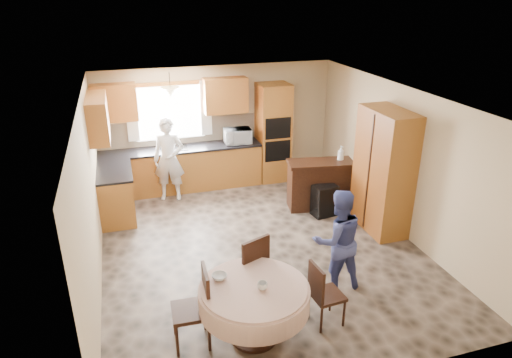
{
  "coord_description": "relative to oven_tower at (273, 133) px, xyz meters",
  "views": [
    {
      "loc": [
        -1.95,
        -6.24,
        3.98
      ],
      "look_at": [
        0.04,
        0.3,
        1.08
      ],
      "focal_mm": 32.0,
      "sensor_mm": 36.0,
      "label": 1
    }
  ],
  "objects": [
    {
      "name": "floor",
      "position": [
        -1.15,
        -2.69,
        -1.06
      ],
      "size": [
        5.0,
        6.0,
        0.01
      ],
      "primitive_type": "cube",
      "color": "#6D5A4C",
      "rests_on": "ground"
    },
    {
      "name": "ceiling",
      "position": [
        -1.15,
        -2.69,
        1.44
      ],
      "size": [
        5.0,
        6.0,
        0.01
      ],
      "primitive_type": "cube",
      "color": "white",
      "rests_on": "wall_back"
    },
    {
      "name": "wall_back",
      "position": [
        -1.15,
        0.31,
        0.19
      ],
      "size": [
        5.0,
        0.02,
        2.5
      ],
      "primitive_type": "cube",
      "color": "tan",
      "rests_on": "floor"
    },
    {
      "name": "wall_front",
      "position": [
        -1.15,
        -5.69,
        0.19
      ],
      "size": [
        5.0,
        0.02,
        2.5
      ],
      "primitive_type": "cube",
      "color": "tan",
      "rests_on": "floor"
    },
    {
      "name": "wall_left",
      "position": [
        -3.65,
        -2.69,
        0.19
      ],
      "size": [
        0.02,
        6.0,
        2.5
      ],
      "primitive_type": "cube",
      "color": "tan",
      "rests_on": "floor"
    },
    {
      "name": "wall_right",
      "position": [
        1.35,
        -2.69,
        0.19
      ],
      "size": [
        0.02,
        6.0,
        2.5
      ],
      "primitive_type": "cube",
      "color": "tan",
      "rests_on": "floor"
    },
    {
      "name": "window",
      "position": [
        -2.15,
        0.29,
        0.54
      ],
      "size": [
        1.4,
        0.03,
        1.1
      ],
      "primitive_type": "cube",
      "color": "white",
      "rests_on": "wall_back"
    },
    {
      "name": "curtain_left",
      "position": [
        -2.9,
        0.24,
        0.59
      ],
      "size": [
        0.22,
        0.02,
        1.15
      ],
      "primitive_type": "cube",
      "color": "white",
      "rests_on": "wall_back"
    },
    {
      "name": "curtain_right",
      "position": [
        -1.4,
        0.24,
        0.59
      ],
      "size": [
        0.22,
        0.02,
        1.15
      ],
      "primitive_type": "cube",
      "color": "white",
      "rests_on": "wall_back"
    },
    {
      "name": "base_cab_back",
      "position": [
        -2.0,
        0.01,
        -0.62
      ],
      "size": [
        3.3,
        0.6,
        0.88
      ],
      "primitive_type": "cube",
      "color": "#AB732D",
      "rests_on": "floor"
    },
    {
      "name": "counter_back",
      "position": [
        -2.0,
        0.01,
        -0.16
      ],
      "size": [
        3.3,
        0.64,
        0.04
      ],
      "primitive_type": "cube",
      "color": "black",
      "rests_on": "base_cab_back"
    },
    {
      "name": "base_cab_left",
      "position": [
        -3.35,
        -0.89,
        -0.62
      ],
      "size": [
        0.6,
        1.2,
        0.88
      ],
      "primitive_type": "cube",
      "color": "#AB732D",
      "rests_on": "floor"
    },
    {
      "name": "counter_left",
      "position": [
        -3.35,
        -0.89,
        -0.16
      ],
      "size": [
        0.64,
        1.2,
        0.04
      ],
      "primitive_type": "cube",
      "color": "black",
      "rests_on": "base_cab_left"
    },
    {
      "name": "backsplash",
      "position": [
        -2.0,
        0.3,
        0.12
      ],
      "size": [
        3.3,
        0.02,
        0.55
      ],
      "primitive_type": "cube",
      "color": "tan",
      "rests_on": "wall_back"
    },
    {
      "name": "wall_cab_left",
      "position": [
        -3.2,
        0.15,
        0.85
      ],
      "size": [
        0.85,
        0.33,
        0.72
      ],
      "primitive_type": "cube",
      "color": "#B7632D",
      "rests_on": "wall_back"
    },
    {
      "name": "wall_cab_right",
      "position": [
        -1.0,
        0.15,
        0.85
      ],
      "size": [
        0.9,
        0.33,
        0.72
      ],
      "primitive_type": "cube",
      "color": "#B7632D",
      "rests_on": "wall_back"
    },
    {
      "name": "wall_cab_side",
      "position": [
        -3.48,
        -0.89,
        0.85
      ],
      "size": [
        0.33,
        1.2,
        0.72
      ],
      "primitive_type": "cube",
      "color": "#B7632D",
      "rests_on": "wall_left"
    },
    {
      "name": "oven_tower",
      "position": [
        0.0,
        0.0,
        0.0
      ],
      "size": [
        0.66,
        0.62,
        2.12
      ],
      "primitive_type": "cube",
      "color": "#AB732D",
      "rests_on": "floor"
    },
    {
      "name": "oven_upper",
      "position": [
        0.0,
        -0.31,
        0.19
      ],
      "size": [
        0.56,
        0.01,
        0.45
      ],
      "primitive_type": "cube",
      "color": "black",
      "rests_on": "oven_tower"
    },
    {
      "name": "oven_lower",
      "position": [
        0.0,
        -0.31,
        -0.31
      ],
      "size": [
        0.56,
        0.01,
        0.45
      ],
      "primitive_type": "cube",
      "color": "black",
      "rests_on": "oven_tower"
    },
    {
      "name": "pendant",
      "position": [
        -2.15,
        -0.19,
        1.06
      ],
      "size": [
        0.36,
        0.36,
        0.18
      ],
      "primitive_type": "cone",
      "rotation": [
        3.14,
        0.0,
        0.0
      ],
      "color": "beige",
      "rests_on": "ceiling"
    },
    {
      "name": "sideboard",
      "position": [
        0.4,
        -1.62,
        -0.62
      ],
      "size": [
        1.3,
        0.71,
        0.88
      ],
      "primitive_type": "cube",
      "rotation": [
        0.0,
        0.0,
        -0.17
      ],
      "color": "#321A0D",
      "rests_on": "floor"
    },
    {
      "name": "space_heater",
      "position": [
        0.35,
        -1.97,
        -0.76
      ],
      "size": [
        0.47,
        0.36,
        0.6
      ],
      "primitive_type": "cube",
      "rotation": [
        0.0,
        0.0,
        0.15
      ],
      "color": "black",
      "rests_on": "floor"
    },
    {
      "name": "cupboard",
      "position": [
        1.07,
        -2.68,
        0.01
      ],
      "size": [
        0.56,
        1.12,
        2.14
      ],
      "primitive_type": "cube",
      "color": "#AB732D",
      "rests_on": "floor"
    },
    {
      "name": "dining_table",
      "position": [
        -1.84,
        -4.71,
        -0.48
      ],
      "size": [
        1.32,
        1.32,
        0.75
      ],
      "color": "#321A0D",
      "rests_on": "floor"
    },
    {
      "name": "chair_left",
      "position": [
        -2.5,
        -4.58,
        -0.51
      ],
      "size": [
        0.45,
        0.45,
        1.0
      ],
      "rotation": [
        0.0,
        0.0,
        -1.62
      ],
      "color": "#321A0D",
      "rests_on": "floor"
    },
    {
      "name": "chair_back",
      "position": [
        -1.69,
        -4.04,
        -0.49
      ],
      "size": [
        0.58,
        0.58,
        1.04
      ],
      "rotation": [
        0.0,
        0.0,
        3.52
      ],
      "color": "#321A0D",
      "rests_on": "floor"
    },
    {
      "name": "chair_right",
      "position": [
        -0.95,
        -4.7,
        -0.58
      ],
      "size": [
        0.41,
        0.41,
        0.87
      ],
      "rotation": [
        0.0,
        0.0,
        1.67
      ],
      "color": "#321A0D",
      "rests_on": "floor"
    },
    {
      "name": "framed_picture",
      "position": [
        1.32,
        -2.43,
        0.47
      ],
      "size": [
        0.06,
        0.56,
        0.46
      ],
      "color": "gold",
      "rests_on": "wall_right"
    },
    {
      "name": "microwave",
      "position": [
        -0.81,
        -0.04,
        0.01
      ],
      "size": [
        0.58,
        0.41,
        0.31
      ],
      "primitive_type": "imported",
      "rotation": [
        0.0,
        0.0,
        -0.05
      ],
      "color": "silver",
      "rests_on": "counter_back"
    },
    {
      "name": "person_sink",
      "position": [
        -2.3,
        -0.39,
        -0.22
      ],
      "size": [
        0.69,
        0.54,
        1.67
      ],
      "primitive_type": "imported",
      "rotation": [
        0.0,
        0.0,
        -0.25
      ],
      "color": "silver",
      "rests_on": "floor"
    },
    {
      "name": "person_dining",
      "position": [
        -0.44,
        -4.03,
        -0.31
      ],
      "size": [
        0.74,
        0.59,
        1.5
      ],
      "primitive_type": "imported",
      "rotation": [
        0.0,
        0.0,
        3.11
      ],
      "color": "#3B4382",
      "rests_on": "floor"
    },
    {
      "name": "bowl_sideboard",
      "position": [
        0.01,
        -1.62,
        -0.15
      ],
      "size": [
        0.31,
        0.31,
        0.06
      ],
      "primitive_type": "imported",
      "rotation": [
        0.0,
        0.0,
        0.42
      ],
      "color": "#B2B2B2",
      "rests_on": "sideboard"
    },
    {
      "name": "bottle_sideboard",
      "position": [
        0.8,
        -1.62,
        -0.01
      ],
      "size": [
        0.15,
        0.15,
        0.32
      ],
      "primitive_type": "imported",
      "rotation": [
        0.0,
        0.0,
        0.26
      ],
      "color": "silver",
      "rests_on": "sideboard"
    },
    {
      "name": "cup_table",
      "position": [
        -1.77,
        -4.78,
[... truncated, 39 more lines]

